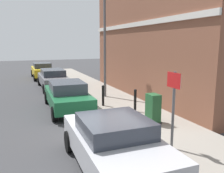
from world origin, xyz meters
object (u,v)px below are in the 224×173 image
Objects in this scene: bollard_near_cabinet at (135,99)px; bollard_far_kerb at (103,95)px; car_grey at (53,78)px; car_yellow at (42,70)px; car_green at (67,95)px; utility_cabinet at (153,110)px; car_silver at (114,143)px; lamppost at (105,42)px; street_sign at (173,99)px.

bollard_far_kerb is (-1.01, 1.51, 0.00)m from bollard_near_cabinet.
car_grey is 1.04× the size of car_yellow.
utility_cabinet is at bearing -142.96° from car_green.
car_silver is 12.10m from car_grey.
bollard_far_kerb is at bearing -113.17° from lamppost.
bollard_near_cabinet is 1.00× the size of bollard_far_kerb.
utility_cabinet is at bearing -74.12° from bollard_far_kerb.
car_silver is 0.90× the size of car_grey.
car_green is 6.22m from street_sign.
car_green reaches higher than car_silver.
utility_cabinet is 3.32m from bollard_far_kerb.
car_silver is 0.71× the size of lamppost.
car_silver is 0.92× the size of car_green.
car_grey is at bearing 104.06° from utility_cabinet.
lamppost is (2.52, -10.05, 2.55)m from car_yellow.
car_yellow is at bearing 104.08° from lamppost.
car_silver is 3.91× the size of bollard_far_kerb.
lamppost is at bearing -17.83° from car_silver.
car_green is at bearing 125.44° from utility_cabinet.
car_grey is 0.79× the size of lamppost.
bollard_near_cabinet is (2.71, -13.47, -0.05)m from car_yellow.
bollard_near_cabinet is (2.52, -7.98, -0.03)m from car_grey.
bollard_far_kerb is at bearing 105.88° from utility_cabinet.
car_yellow is at bearing 0.77° from car_silver.
utility_cabinet is 1.69m from bollard_near_cabinet.
bollard_far_kerb is (1.70, -11.97, -0.05)m from car_yellow.
car_grey reaches higher than bollard_near_cabinet.
bollard_far_kerb is 0.45× the size of street_sign.
car_yellow is 15.39m from utility_cabinet.
car_silver is at bearing -107.14° from bollard_far_kerb.
car_green is at bearing 164.74° from bollard_far_kerb.
bollard_far_kerb is at bearing -16.25° from car_silver.
car_grey is 9.96m from utility_cabinet.
car_green is at bearing 0.51° from car_silver.
street_sign reaches higher than car_silver.
car_grey reaches higher than utility_cabinet.
lamppost is (2.56, 7.55, 2.57)m from car_silver.
car_yellow reaches higher than bollard_near_cabinet.
street_sign is (-0.71, -2.19, 0.98)m from utility_cabinet.
street_sign is at bearing -160.51° from car_green.
car_silver is at bearing -178.79° from car_green.
car_grey is at bearing -0.15° from car_green.
car_yellow is at bearing 99.76° from utility_cabinet.
car_grey reaches higher than bollard_far_kerb.
car_green is at bearing 143.93° from bollard_near_cabinet.
car_green is at bearing 107.90° from street_sign.
utility_cabinet is 2.51m from street_sign.
car_grey is (0.22, 12.09, 0.01)m from car_silver.
car_yellow is at bearing 1.65° from car_grey.
utility_cabinet is at bearing -170.31° from car_yellow.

